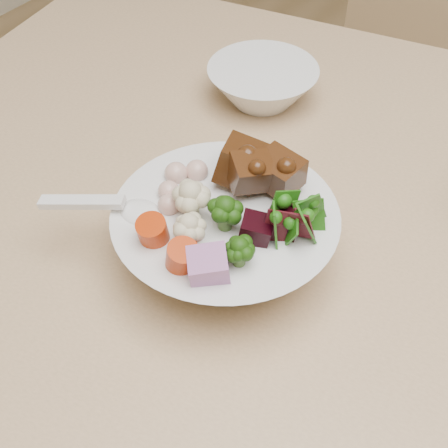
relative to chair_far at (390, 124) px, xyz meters
The scene contains 4 objects.
chair_far is the anchor object (origin of this frame).
food_bowl 0.89m from the chair_far, 83.99° to the right, with size 0.24×0.24×0.13m.
soup_spoon 0.95m from the chair_far, 90.47° to the right, with size 0.14×0.08×0.03m.
side_bowl 0.63m from the chair_far, 95.25° to the right, with size 0.16×0.16×0.05m, color white, non-canonical shape.
Camera 1 is at (-0.22, -0.36, 1.33)m, focal length 50.00 mm.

